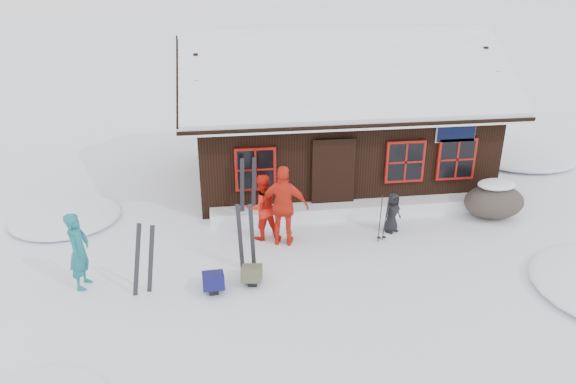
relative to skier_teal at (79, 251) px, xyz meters
name	(u,v)px	position (x,y,z in m)	size (l,w,h in m)	color
ground	(315,262)	(4.92, 0.30, -0.83)	(120.00, 120.00, 0.00)	white
mountain_hut	(335,127)	(6.42, 5.28, 0.74)	(8.90, 6.09, 4.42)	black
snow_drift	(356,208)	(6.42, 2.55, -0.66)	(7.60, 0.60, 0.35)	white
snow_mounds	(365,220)	(6.57, 2.16, -0.83)	(20.60, 13.20, 0.48)	white
skier_teal	(79,251)	(0.00, 0.00, 0.00)	(0.61, 0.40, 1.67)	#17666E
skier_orange_left	(262,207)	(3.87, 1.61, -0.02)	(0.79, 0.62, 1.63)	red
skier_orange_right	(284,206)	(4.35, 1.23, 0.14)	(1.15, 0.48, 1.96)	red
skier_crouched	(392,213)	(7.05, 1.48, -0.32)	(0.50, 0.33, 1.02)	black
boulder	(494,200)	(9.92, 1.94, -0.37)	(1.56, 1.17, 0.91)	#443C36
ski_pair_left	(144,261)	(1.32, -0.46, -0.07)	(0.59, 0.15, 1.62)	black
ski_pair_mid	(246,238)	(3.40, 0.22, -0.08)	(0.40, 0.14, 1.60)	black
ski_pair_right	(248,192)	(3.60, 2.50, 0.01)	(0.45, 0.13, 1.80)	black
ski_poles	(383,219)	(6.68, 1.07, -0.27)	(0.21, 0.11, 1.20)	black
backpack_blue	(213,284)	(2.66, -0.54, -0.68)	(0.43, 0.58, 0.31)	#11134A
backpack_olive	(252,276)	(3.46, -0.36, -0.68)	(0.42, 0.55, 0.30)	#4C4D37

